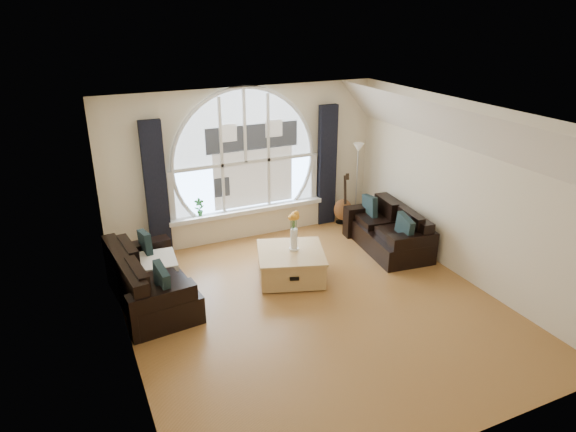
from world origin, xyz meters
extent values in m
cube|color=brown|center=(0.00, 0.00, 0.00)|extent=(5.00, 5.50, 0.01)
cube|color=silver|center=(0.00, 0.00, 2.70)|extent=(5.00, 5.50, 0.01)
cube|color=beige|center=(0.00, 2.75, 1.35)|extent=(5.00, 0.01, 2.70)
cube|color=beige|center=(0.00, -2.75, 1.35)|extent=(5.00, 0.01, 2.70)
cube|color=beige|center=(-2.50, 0.00, 1.35)|extent=(0.01, 5.50, 2.70)
cube|color=beige|center=(2.50, 0.00, 1.35)|extent=(0.01, 5.50, 2.70)
cube|color=silver|center=(2.20, 0.00, 2.35)|extent=(0.92, 5.50, 0.72)
cube|color=silver|center=(0.00, 2.72, 1.62)|extent=(2.60, 0.06, 2.15)
cube|color=white|center=(0.00, 2.65, 0.51)|extent=(2.90, 0.22, 0.08)
cube|color=white|center=(0.00, 2.69, 1.62)|extent=(2.76, 0.08, 2.15)
cube|color=silver|center=(0.15, 2.71, 1.50)|extent=(1.70, 0.02, 1.50)
cube|color=black|center=(-1.60, 2.63, 1.15)|extent=(0.35, 0.12, 2.30)
cube|color=black|center=(1.60, 2.63, 1.15)|extent=(0.35, 0.12, 2.30)
cube|color=black|center=(-2.05, 1.07, 0.40)|extent=(1.08, 1.86, 0.79)
cube|color=black|center=(2.01, 1.14, 0.40)|extent=(0.99, 1.71, 0.72)
cube|color=tan|center=(0.05, 0.90, 0.25)|extent=(1.27, 1.27, 0.49)
cube|color=silver|center=(-1.91, 1.32, 0.50)|extent=(0.59, 0.59, 0.10)
cube|color=white|center=(0.12, 0.94, 0.84)|extent=(0.24, 0.24, 0.70)
cube|color=#B2B2B2|center=(2.10, 2.35, 0.80)|extent=(0.24, 0.24, 1.60)
cube|color=brown|center=(1.86, 2.41, 0.53)|extent=(0.41, 0.34, 1.06)
imported|color=#1E6023|center=(-0.89, 2.65, 0.71)|extent=(0.18, 0.13, 0.32)
camera|label=1|loc=(-2.94, -5.53, 3.96)|focal=32.02mm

